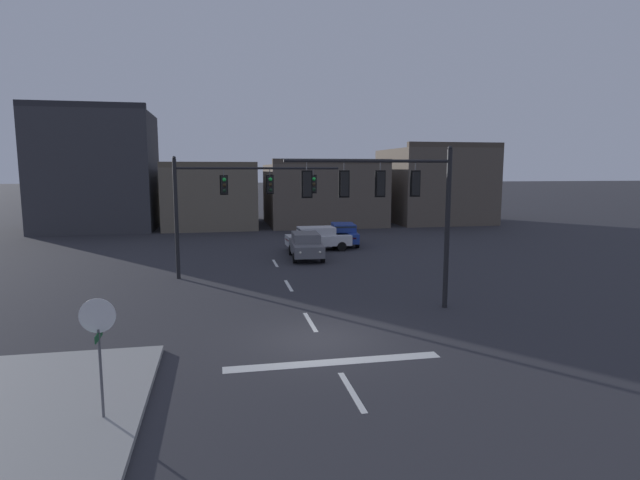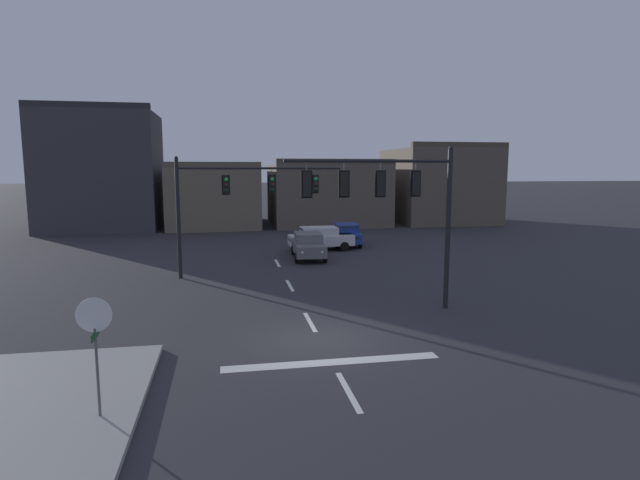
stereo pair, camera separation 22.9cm
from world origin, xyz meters
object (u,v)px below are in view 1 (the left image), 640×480
(stop_sign, at_px, (98,329))
(car_lot_nearside, at_px, (343,234))
(signal_mast_near_side, at_px, (393,197))
(car_lot_farside, at_px, (306,245))
(car_lot_middle, at_px, (318,238))
(signal_mast_far_side, at_px, (235,193))

(stop_sign, height_order, car_lot_nearside, stop_sign)
(signal_mast_near_side, height_order, car_lot_farside, signal_mast_near_side)
(car_lot_middle, height_order, car_lot_farside, same)
(signal_mast_near_side, xyz_separation_m, signal_mast_far_side, (-5.75, 8.25, -0.20))
(car_lot_farside, bearing_deg, stop_sign, -111.72)
(car_lot_nearside, distance_m, car_lot_middle, 2.98)
(signal_mast_far_side, distance_m, car_lot_nearside, 12.75)
(car_lot_nearside, bearing_deg, car_lot_middle, -139.96)
(car_lot_nearside, relative_size, car_lot_middle, 1.02)
(stop_sign, distance_m, car_lot_nearside, 27.42)
(signal_mast_far_side, height_order, stop_sign, signal_mast_far_side)
(stop_sign, distance_m, car_lot_farside, 21.29)
(stop_sign, xyz_separation_m, car_lot_farside, (7.86, 19.74, -1.29))
(car_lot_middle, distance_m, car_lot_farside, 3.48)
(signal_mast_near_side, height_order, car_lot_middle, signal_mast_near_side)
(car_lot_farside, bearing_deg, signal_mast_far_side, -137.08)
(stop_sign, bearing_deg, car_lot_farside, 68.28)
(signal_mast_near_side, bearing_deg, signal_mast_far_side, 124.88)
(stop_sign, xyz_separation_m, car_lot_middle, (9.23, 22.94, -1.29))
(signal_mast_near_side, distance_m, car_lot_nearside, 18.01)
(signal_mast_near_side, relative_size, car_lot_nearside, 1.44)
(stop_sign, bearing_deg, signal_mast_near_side, 38.77)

